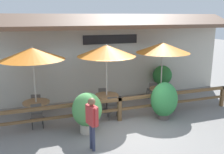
% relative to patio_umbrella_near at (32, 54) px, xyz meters
% --- Properties ---
extents(ground_plane, '(60.00, 60.00, 0.00)m').
position_rel_patio_umbrella_near_xyz_m(ground_plane, '(3.14, -2.30, -2.70)').
color(ground_plane, slate).
extents(building_facade, '(14.28, 1.49, 4.23)m').
position_rel_patio_umbrella_near_xyz_m(building_facade, '(3.14, 1.81, -0.54)').
color(building_facade, '#BCB7A8').
rests_on(building_facade, ground).
extents(patio_railing, '(10.40, 0.14, 0.95)m').
position_rel_patio_umbrella_near_xyz_m(patio_railing, '(3.14, -1.25, -2.01)').
color(patio_railing, brown).
rests_on(patio_railing, ground).
extents(patio_umbrella_near, '(2.49, 2.49, 2.98)m').
position_rel_patio_umbrella_near_xyz_m(patio_umbrella_near, '(0.00, 0.00, 0.00)').
color(patio_umbrella_near, '#B7B2A8').
rests_on(patio_umbrella_near, ground).
extents(dining_table_near, '(1.07, 1.07, 0.75)m').
position_rel_patio_umbrella_near_xyz_m(dining_table_near, '(0.00, -0.00, -2.10)').
color(dining_table_near, olive).
rests_on(dining_table_near, ground).
extents(chair_near_streetside, '(0.43, 0.43, 0.87)m').
position_rel_patio_umbrella_near_xyz_m(chair_near_streetside, '(-0.03, -0.73, -2.22)').
color(chair_near_streetside, '#514C47').
rests_on(chair_near_streetside, ground).
extents(chair_near_wallside, '(0.51, 0.51, 0.87)m').
position_rel_patio_umbrella_near_xyz_m(chair_near_wallside, '(0.05, 0.74, -2.22)').
color(chair_near_wallside, '#514C47').
rests_on(chair_near_wallside, ground).
extents(patio_umbrella_middle, '(2.49, 2.49, 2.98)m').
position_rel_patio_umbrella_near_xyz_m(patio_umbrella_middle, '(2.97, -0.09, 0.00)').
color(patio_umbrella_middle, '#B7B2A8').
rests_on(patio_umbrella_middle, ground).
extents(dining_table_middle, '(1.07, 1.07, 0.75)m').
position_rel_patio_umbrella_near_xyz_m(dining_table_middle, '(2.97, -0.09, -2.10)').
color(dining_table_middle, olive).
rests_on(dining_table_middle, ground).
extents(chair_middle_streetside, '(0.49, 0.49, 0.87)m').
position_rel_patio_umbrella_near_xyz_m(chair_middle_streetside, '(2.97, -0.90, -2.22)').
color(chair_middle_streetside, '#514C47').
rests_on(chair_middle_streetside, ground).
extents(chair_middle_wallside, '(0.49, 0.49, 0.87)m').
position_rel_patio_umbrella_near_xyz_m(chair_middle_wallside, '(3.02, 0.72, -2.22)').
color(chair_middle_wallside, '#514C47').
rests_on(chair_middle_wallside, ground).
extents(patio_umbrella_far, '(2.49, 2.49, 2.98)m').
position_rel_patio_umbrella_near_xyz_m(patio_umbrella_far, '(5.73, 0.02, 0.00)').
color(patio_umbrella_far, '#B7B2A8').
rests_on(patio_umbrella_far, ground).
extents(dining_table_far, '(1.07, 1.07, 0.75)m').
position_rel_patio_umbrella_near_xyz_m(dining_table_far, '(5.73, 0.02, -2.10)').
color(dining_table_far, olive).
rests_on(dining_table_far, ground).
extents(chair_far_streetside, '(0.48, 0.48, 0.87)m').
position_rel_patio_umbrella_near_xyz_m(chair_far_streetside, '(5.67, -0.80, -2.22)').
color(chair_far_streetside, '#514C47').
rests_on(chair_far_streetside, ground).
extents(chair_far_wallside, '(0.50, 0.50, 0.87)m').
position_rel_patio_umbrella_near_xyz_m(chair_far_wallside, '(5.71, 0.84, -2.22)').
color(chair_far_wallside, '#514C47').
rests_on(chair_far_wallside, ground).
extents(potted_plant_broad_leaf, '(1.07, 0.97, 1.50)m').
position_rel_patio_umbrella_near_xyz_m(potted_plant_broad_leaf, '(1.66, -1.84, -1.88)').
color(potted_plant_broad_leaf, '#B7AD99').
rests_on(potted_plant_broad_leaf, ground).
extents(potted_plant_small_flowering, '(1.11, 1.00, 1.54)m').
position_rel_patio_umbrella_near_xyz_m(potted_plant_small_flowering, '(4.91, -1.66, -1.90)').
color(potted_plant_small_flowering, '#564C47').
rests_on(potted_plant_small_flowering, ground).
extents(potted_plant_corner_fern, '(1.02, 0.92, 1.58)m').
position_rel_patio_umbrella_near_xyz_m(potted_plant_corner_fern, '(6.52, 1.25, -1.74)').
color(potted_plant_corner_fern, '#B7AD99').
rests_on(potted_plant_corner_fern, ground).
extents(pedestrian, '(0.31, 0.59, 1.72)m').
position_rel_patio_umbrella_near_xyz_m(pedestrian, '(1.52, -3.08, -1.60)').
color(pedestrian, '#2D334C').
rests_on(pedestrian, ground).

